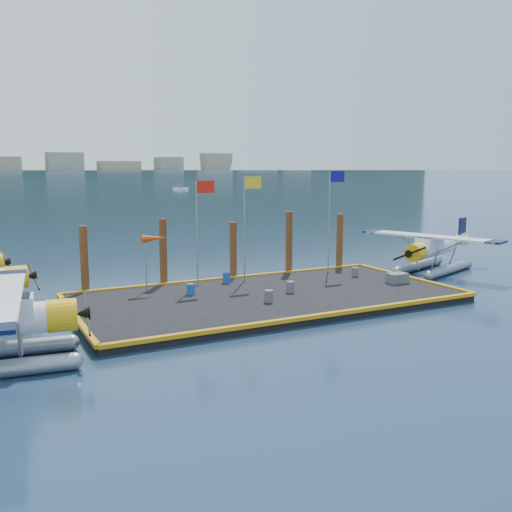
# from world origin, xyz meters

# --- Properties ---
(ground) EXTENTS (4000.00, 4000.00, 0.00)m
(ground) POSITION_xyz_m (0.00, 0.00, 0.00)
(ground) COLOR #182748
(ground) RESTS_ON ground
(dock) EXTENTS (20.00, 10.00, 0.40)m
(dock) POSITION_xyz_m (0.00, 0.00, 0.20)
(dock) COLOR black
(dock) RESTS_ON ground
(dock_bumpers) EXTENTS (20.25, 10.25, 0.18)m
(dock_bumpers) POSITION_xyz_m (0.00, 0.00, 0.49)
(dock_bumpers) COLOR #C5810B
(dock_bumpers) RESTS_ON dock
(far_backdrop) EXTENTS (3050.00, 2050.00, 810.00)m
(far_backdrop) POSITION_xyz_m (239.91, 1737.52, 9.45)
(far_backdrop) COLOR black
(far_backdrop) RESTS_ON ground
(seaplane_d) EXTENTS (8.99, 9.53, 3.44)m
(seaplane_d) POSITION_xyz_m (14.01, 2.36, 1.50)
(seaplane_d) COLOR gray
(seaplane_d) RESTS_ON ground
(drum_0) EXTENTS (0.42, 0.42, 0.59)m
(drum_0) POSITION_xyz_m (-3.68, 1.80, 0.70)
(drum_0) COLOR #1B4599
(drum_0) RESTS_ON dock
(drum_1) EXTENTS (0.43, 0.43, 0.61)m
(drum_1) POSITION_xyz_m (1.33, -0.18, 0.70)
(drum_1) COLOR #535257
(drum_1) RESTS_ON dock
(drum_3) EXTENTS (0.44, 0.44, 0.62)m
(drum_3) POSITION_xyz_m (-0.78, -1.61, 0.71)
(drum_3) COLOR #535257
(drum_3) RESTS_ON dock
(drum_4) EXTENTS (0.40, 0.40, 0.56)m
(drum_4) POSITION_xyz_m (7.25, 1.94, 0.68)
(drum_4) COLOR #535257
(drum_4) RESTS_ON dock
(drum_5) EXTENTS (0.45, 0.45, 0.63)m
(drum_5) POSITION_xyz_m (-0.70, 3.75, 0.71)
(drum_5) COLOR #1B4599
(drum_5) RESTS_ON dock
(crate) EXTENTS (1.16, 0.78, 0.58)m
(crate) POSITION_xyz_m (8.23, -0.84, 0.69)
(crate) COLOR #535257
(crate) RESTS_ON dock
(flagpole_red) EXTENTS (1.14, 0.08, 6.00)m
(flagpole_red) POSITION_xyz_m (-2.29, 3.80, 4.40)
(flagpole_red) COLOR gray
(flagpole_red) RESTS_ON dock
(flagpole_yellow) EXTENTS (1.14, 0.08, 6.20)m
(flagpole_yellow) POSITION_xyz_m (0.70, 3.80, 4.51)
(flagpole_yellow) COLOR gray
(flagpole_yellow) RESTS_ON dock
(flagpole_blue) EXTENTS (1.14, 0.08, 6.50)m
(flagpole_blue) POSITION_xyz_m (6.70, 3.80, 4.69)
(flagpole_blue) COLOR gray
(flagpole_blue) RESTS_ON dock
(windsock) EXTENTS (1.40, 0.44, 3.12)m
(windsock) POSITION_xyz_m (-5.03, 3.80, 3.23)
(windsock) COLOR gray
(windsock) RESTS_ON dock
(piling_0) EXTENTS (0.44, 0.44, 4.00)m
(piling_0) POSITION_xyz_m (-8.50, 5.40, 2.00)
(piling_0) COLOR #462814
(piling_0) RESTS_ON ground
(piling_1) EXTENTS (0.44, 0.44, 4.20)m
(piling_1) POSITION_xyz_m (-4.00, 5.40, 2.10)
(piling_1) COLOR #462814
(piling_1) RESTS_ON ground
(piling_2) EXTENTS (0.44, 0.44, 3.80)m
(piling_2) POSITION_xyz_m (0.50, 5.40, 1.90)
(piling_2) COLOR #462814
(piling_2) RESTS_ON ground
(piling_3) EXTENTS (0.44, 0.44, 4.30)m
(piling_3) POSITION_xyz_m (4.50, 5.40, 2.15)
(piling_3) COLOR #462814
(piling_3) RESTS_ON ground
(piling_4) EXTENTS (0.44, 0.44, 4.00)m
(piling_4) POSITION_xyz_m (8.50, 5.40, 2.00)
(piling_4) COLOR #462814
(piling_4) RESTS_ON ground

